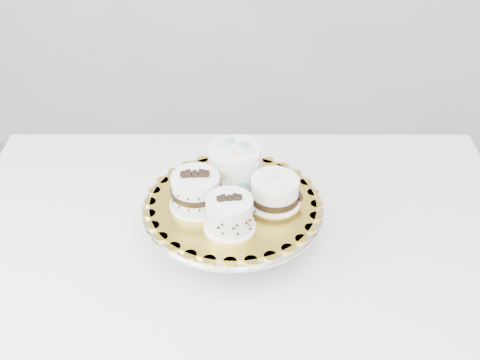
{
  "coord_description": "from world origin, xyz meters",
  "views": [
    {
      "loc": [
        0.09,
        -0.72,
        1.63
      ],
      "look_at": [
        0.06,
        0.24,
        0.92
      ],
      "focal_mm": 45.0,
      "sensor_mm": 36.0,
      "label": 1
    }
  ],
  "objects_px": {
    "cake_swirl": "(230,214)",
    "table": "(240,261)",
    "cake_board": "(233,203)",
    "cake_banded": "(196,192)",
    "cake_ribbon": "(275,191)",
    "cake_dots": "(235,164)",
    "cake_stand": "(233,216)"
  },
  "relations": [
    {
      "from": "cake_banded",
      "to": "table",
      "type": "bearing_deg",
      "value": 8.55
    },
    {
      "from": "cake_board",
      "to": "cake_dots",
      "type": "distance_m",
      "value": 0.09
    },
    {
      "from": "cake_swirl",
      "to": "table",
      "type": "bearing_deg",
      "value": 70.3
    },
    {
      "from": "table",
      "to": "cake_dots",
      "type": "xyz_separation_m",
      "value": [
        -0.01,
        0.07,
        0.22
      ]
    },
    {
      "from": "cake_swirl",
      "to": "cake_banded",
      "type": "height_order",
      "value": "cake_banded"
    },
    {
      "from": "cake_board",
      "to": "cake_ribbon",
      "type": "height_order",
      "value": "cake_ribbon"
    },
    {
      "from": "cake_board",
      "to": "cake_dots",
      "type": "bearing_deg",
      "value": 89.05
    },
    {
      "from": "table",
      "to": "cake_dots",
      "type": "height_order",
      "value": "cake_dots"
    },
    {
      "from": "cake_banded",
      "to": "cake_dots",
      "type": "xyz_separation_m",
      "value": [
        0.08,
        0.09,
        0.01
      ]
    },
    {
      "from": "cake_banded",
      "to": "cake_ribbon",
      "type": "xyz_separation_m",
      "value": [
        0.16,
        0.01,
        -0.01
      ]
    },
    {
      "from": "cake_swirl",
      "to": "cake_dots",
      "type": "bearing_deg",
      "value": 80.0
    },
    {
      "from": "cake_stand",
      "to": "cake_dots",
      "type": "distance_m",
      "value": 0.11
    },
    {
      "from": "cake_banded",
      "to": "cake_ribbon",
      "type": "relative_size",
      "value": 0.92
    },
    {
      "from": "cake_stand",
      "to": "cake_banded",
      "type": "height_order",
      "value": "cake_banded"
    },
    {
      "from": "table",
      "to": "cake_swirl",
      "type": "bearing_deg",
      "value": -102.97
    },
    {
      "from": "cake_banded",
      "to": "cake_dots",
      "type": "relative_size",
      "value": 0.79
    },
    {
      "from": "cake_stand",
      "to": "cake_board",
      "type": "height_order",
      "value": "cake_board"
    },
    {
      "from": "cake_stand",
      "to": "cake_banded",
      "type": "bearing_deg",
      "value": -173.03
    },
    {
      "from": "cake_board",
      "to": "cake_swirl",
      "type": "xyz_separation_m",
      "value": [
        -0.0,
        -0.08,
        0.03
      ]
    },
    {
      "from": "cake_dots",
      "to": "cake_ribbon",
      "type": "distance_m",
      "value": 0.11
    },
    {
      "from": "cake_swirl",
      "to": "cake_ribbon",
      "type": "xyz_separation_m",
      "value": [
        0.09,
        0.08,
        -0.01
      ]
    },
    {
      "from": "table",
      "to": "cake_ribbon",
      "type": "height_order",
      "value": "cake_ribbon"
    },
    {
      "from": "cake_stand",
      "to": "cake_ribbon",
      "type": "height_order",
      "value": "cake_ribbon"
    },
    {
      "from": "cake_board",
      "to": "cake_ribbon",
      "type": "relative_size",
      "value": 2.87
    },
    {
      "from": "cake_swirl",
      "to": "cake_ribbon",
      "type": "distance_m",
      "value": 0.12
    },
    {
      "from": "table",
      "to": "cake_ribbon",
      "type": "bearing_deg",
      "value": -6.15
    },
    {
      "from": "cake_ribbon",
      "to": "cake_board",
      "type": "bearing_deg",
      "value": 167.75
    },
    {
      "from": "cake_stand",
      "to": "cake_dots",
      "type": "xyz_separation_m",
      "value": [
        0.0,
        0.08,
        0.08
      ]
    },
    {
      "from": "cake_stand",
      "to": "cake_board",
      "type": "relative_size",
      "value": 1.09
    },
    {
      "from": "table",
      "to": "cake_stand",
      "type": "xyz_separation_m",
      "value": [
        -0.01,
        -0.01,
        0.14
      ]
    },
    {
      "from": "cake_board",
      "to": "table",
      "type": "bearing_deg",
      "value": 37.05
    },
    {
      "from": "cake_board",
      "to": "cake_banded",
      "type": "xyz_separation_m",
      "value": [
        -0.07,
        -0.01,
        0.04
      ]
    }
  ]
}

